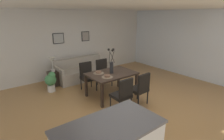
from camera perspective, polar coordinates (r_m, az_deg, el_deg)
name	(u,v)px	position (r m, az deg, el deg)	size (l,w,h in m)	color
ground_plane	(124,104)	(5.06, 3.98, -10.90)	(9.00, 9.00, 0.00)	#A87A47
back_wall_panel	(71,44)	(7.29, -13.06, 8.32)	(9.00, 0.10, 2.60)	silver
side_window_wall	(187,44)	(7.67, 23.24, 7.80)	(0.10, 6.30, 2.60)	white
ceiling_panel	(116,5)	(4.77, 1.30, 20.35)	(9.00, 7.20, 0.08)	white
dining_table	(111,76)	(5.28, -0.18, -1.86)	(1.40, 0.98, 0.74)	#33261E
dining_chair_near_left	(123,93)	(4.46, 3.54, -7.58)	(0.44, 0.44, 0.92)	black
dining_chair_near_right	(87,75)	(5.84, -8.00, -1.59)	(0.47, 0.47, 0.92)	black
dining_chair_far_left	(140,87)	(4.87, 9.21, -5.57)	(0.45, 0.45, 0.92)	black
dining_chair_far_right	(103,71)	(6.17, -2.87, -0.38)	(0.47, 0.47, 0.92)	black
centerpiece_vase	(111,64)	(5.17, -0.18, 2.01)	(0.21, 0.23, 0.73)	#232326
placemat_near_left	(107,77)	(4.90, -1.55, -2.28)	(0.32, 0.32, 0.01)	#7F705B
bowl_near_left	(107,76)	(4.89, -1.55, -1.87)	(0.17, 0.17, 0.07)	brown
placemat_near_right	(99,73)	(5.25, -4.37, -0.99)	(0.32, 0.32, 0.01)	#7F705B
bowl_near_right	(99,72)	(5.24, -4.38, -0.61)	(0.17, 0.17, 0.07)	brown
sofa	(82,72)	(6.95, -9.64, -0.58)	(1.99, 0.84, 0.80)	#A89E8E
side_table	(54,79)	(6.51, -18.31, -2.65)	(0.36, 0.36, 0.52)	black
table_lamp	(52,61)	(6.34, -18.85, 2.74)	(0.22, 0.22, 0.51)	beige
framed_picture_left	(58,38)	(6.99, -16.98, 9.77)	(0.42, 0.03, 0.39)	black
framed_picture_center	(85,36)	(7.47, -8.61, 10.76)	(0.35, 0.03, 0.39)	black
potted_plant	(51,81)	(6.01, -19.22, -3.28)	(0.36, 0.36, 0.67)	silver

